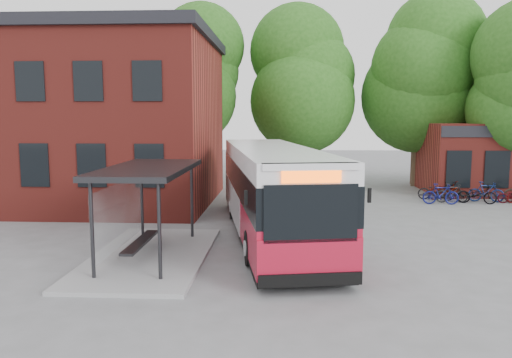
{
  "coord_description": "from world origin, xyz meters",
  "views": [
    {
      "loc": [
        -0.4,
        -15.97,
        4.39
      ],
      "look_at": [
        -1.4,
        3.04,
        2.0
      ],
      "focal_mm": 35.0,
      "sensor_mm": 36.0,
      "label": 1
    }
  ],
  "objects_px": {
    "bicycle_5": "(486,192)",
    "bicycle_3": "(452,193)",
    "bicycle_2": "(445,190)",
    "city_bus": "(272,192)",
    "bicycle_0": "(436,191)",
    "bicycle_1": "(441,194)",
    "bus_shelter": "(149,212)",
    "bicycle_4": "(477,194)"
  },
  "relations": [
    {
      "from": "bus_shelter",
      "to": "bicycle_2",
      "type": "height_order",
      "value": "bus_shelter"
    },
    {
      "from": "bicycle_0",
      "to": "bus_shelter",
      "type": "bearing_deg",
      "value": 151.35
    },
    {
      "from": "bicycle_3",
      "to": "bicycle_5",
      "type": "relative_size",
      "value": 0.93
    },
    {
      "from": "bicycle_2",
      "to": "bicycle_4",
      "type": "height_order",
      "value": "bicycle_2"
    },
    {
      "from": "bicycle_4",
      "to": "bicycle_5",
      "type": "relative_size",
      "value": 1.05
    },
    {
      "from": "bicycle_0",
      "to": "bicycle_4",
      "type": "distance_m",
      "value": 2.02
    },
    {
      "from": "bus_shelter",
      "to": "bicycle_5",
      "type": "height_order",
      "value": "bus_shelter"
    },
    {
      "from": "bicycle_0",
      "to": "bicycle_1",
      "type": "height_order",
      "value": "bicycle_1"
    },
    {
      "from": "bicycle_3",
      "to": "bicycle_4",
      "type": "height_order",
      "value": "bicycle_3"
    },
    {
      "from": "bicycle_2",
      "to": "bicycle_3",
      "type": "bearing_deg",
      "value": 168.8
    },
    {
      "from": "bicycle_4",
      "to": "bicycle_5",
      "type": "xyz_separation_m",
      "value": [
        0.66,
        0.52,
        0.04
      ]
    },
    {
      "from": "bicycle_0",
      "to": "bicycle_4",
      "type": "relative_size",
      "value": 0.97
    },
    {
      "from": "bus_shelter",
      "to": "bicycle_0",
      "type": "relative_size",
      "value": 3.86
    },
    {
      "from": "bicycle_0",
      "to": "bicycle_2",
      "type": "height_order",
      "value": "bicycle_2"
    },
    {
      "from": "city_bus",
      "to": "bicycle_2",
      "type": "xyz_separation_m",
      "value": [
        9.05,
        8.57,
        -1.14
      ]
    },
    {
      "from": "bicycle_5",
      "to": "bicycle_3",
      "type": "bearing_deg",
      "value": 110.68
    },
    {
      "from": "city_bus",
      "to": "bicycle_2",
      "type": "height_order",
      "value": "city_bus"
    },
    {
      "from": "bicycle_1",
      "to": "bicycle_2",
      "type": "distance_m",
      "value": 1.76
    },
    {
      "from": "bicycle_2",
      "to": "bicycle_4",
      "type": "distance_m",
      "value": 1.73
    },
    {
      "from": "bicycle_0",
      "to": "bicycle_1",
      "type": "bearing_deg",
      "value": -169.09
    },
    {
      "from": "bicycle_4",
      "to": "bicycle_5",
      "type": "height_order",
      "value": "bicycle_5"
    },
    {
      "from": "bicycle_5",
      "to": "bicycle_1",
      "type": "bearing_deg",
      "value": 120.5
    },
    {
      "from": "bicycle_1",
      "to": "bicycle_4",
      "type": "relative_size",
      "value": 0.95
    },
    {
      "from": "bicycle_3",
      "to": "bicycle_4",
      "type": "bearing_deg",
      "value": -101.31
    },
    {
      "from": "city_bus",
      "to": "bicycle_5",
      "type": "xyz_separation_m",
      "value": [
        10.89,
        7.83,
        -1.11
      ]
    },
    {
      "from": "city_bus",
      "to": "bicycle_4",
      "type": "distance_m",
      "value": 12.63
    },
    {
      "from": "bus_shelter",
      "to": "bicycle_4",
      "type": "height_order",
      "value": "bus_shelter"
    },
    {
      "from": "bus_shelter",
      "to": "bicycle_5",
      "type": "relative_size",
      "value": 3.96
    },
    {
      "from": "bicycle_2",
      "to": "bicycle_1",
      "type": "bearing_deg",
      "value": 142.9
    },
    {
      "from": "city_bus",
      "to": "bicycle_0",
      "type": "xyz_separation_m",
      "value": [
        8.5,
        8.34,
        -1.16
      ]
    },
    {
      "from": "bicycle_4",
      "to": "bicycle_5",
      "type": "distance_m",
      "value": 0.84
    },
    {
      "from": "bicycle_4",
      "to": "city_bus",
      "type": "bearing_deg",
      "value": 141.45
    },
    {
      "from": "bus_shelter",
      "to": "city_bus",
      "type": "relative_size",
      "value": 0.54
    },
    {
      "from": "bicycle_1",
      "to": "bicycle_3",
      "type": "height_order",
      "value": "bicycle_1"
    },
    {
      "from": "bicycle_1",
      "to": "bicycle_5",
      "type": "bearing_deg",
      "value": -66.89
    },
    {
      "from": "bicycle_1",
      "to": "bicycle_3",
      "type": "xyz_separation_m",
      "value": [
        0.75,
        0.58,
        -0.04
      ]
    },
    {
      "from": "bicycle_2",
      "to": "bicycle_5",
      "type": "distance_m",
      "value": 1.98
    },
    {
      "from": "bicycle_1",
      "to": "bicycle_5",
      "type": "relative_size",
      "value": 1.0
    },
    {
      "from": "city_bus",
      "to": "bicycle_2",
      "type": "bearing_deg",
      "value": 33.72
    },
    {
      "from": "bus_shelter",
      "to": "bicycle_1",
      "type": "height_order",
      "value": "bus_shelter"
    },
    {
      "from": "bicycle_0",
      "to": "bicycle_4",
      "type": "bearing_deg",
      "value": -102.63
    },
    {
      "from": "bicycle_5",
      "to": "bus_shelter",
      "type": "bearing_deg",
      "value": 138.87
    }
  ]
}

